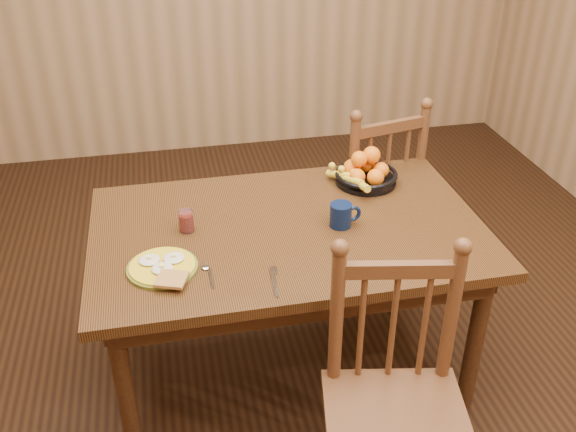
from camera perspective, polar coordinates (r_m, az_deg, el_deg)
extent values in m
cube|color=black|center=(3.10, 0.00, -12.87)|extent=(4.50, 5.00, 0.01)
cube|color=black|center=(2.64, 0.00, -1.35)|extent=(1.60, 1.00, 0.04)
cube|color=black|center=(3.04, -1.63, 1.63)|extent=(1.40, 0.04, 0.10)
cube|color=black|center=(2.35, 2.12, -8.19)|extent=(1.40, 0.04, 0.10)
cube|color=black|center=(2.90, 14.09, -0.96)|extent=(0.04, 0.84, 0.10)
cube|color=black|center=(2.66, -15.42, -4.32)|extent=(0.04, 0.84, 0.10)
cylinder|color=black|center=(2.54, -14.23, -15.04)|extent=(0.07, 0.07, 0.70)
cylinder|color=black|center=(2.78, 16.30, -10.59)|extent=(0.07, 0.07, 0.70)
cylinder|color=black|center=(3.15, -14.12, -4.67)|extent=(0.07, 0.07, 0.70)
cylinder|color=black|center=(3.35, 10.37, -1.87)|extent=(0.07, 0.07, 0.70)
cube|color=#472715|center=(3.45, 6.72, 1.88)|extent=(0.55, 0.54, 0.04)
cylinder|color=#472715|center=(3.79, 7.65, 0.35)|extent=(0.04, 0.04, 0.46)
cylinder|color=#472715|center=(3.63, 2.44, -0.90)|extent=(0.04, 0.04, 0.46)
cylinder|color=#472715|center=(3.54, 10.63, -2.37)|extent=(0.04, 0.04, 0.46)
cylinder|color=#472715|center=(3.36, 5.17, -3.87)|extent=(0.04, 0.04, 0.46)
cylinder|color=#472715|center=(3.27, 11.72, 5.20)|extent=(0.05, 0.05, 0.55)
cylinder|color=#472715|center=(3.08, 5.81, 4.03)|extent=(0.05, 0.05, 0.55)
cylinder|color=#472715|center=(3.19, 8.78, 3.78)|extent=(0.02, 0.02, 0.43)
cube|color=#472715|center=(3.09, 9.14, 7.83)|extent=(0.38, 0.11, 0.05)
cube|color=#472715|center=(2.23, 9.65, -17.64)|extent=(0.54, 0.53, 0.04)
cylinder|color=#472715|center=(2.52, 3.88, -18.57)|extent=(0.04, 0.04, 0.46)
cylinder|color=#472715|center=(2.57, 12.86, -18.04)|extent=(0.04, 0.04, 0.46)
cylinder|color=#472715|center=(2.16, 4.33, -8.99)|extent=(0.05, 0.05, 0.55)
cylinder|color=#472715|center=(2.23, 14.31, -8.61)|extent=(0.05, 0.05, 0.55)
cylinder|color=#472715|center=(2.22, 9.28, -9.89)|extent=(0.02, 0.02, 0.43)
cube|color=#472715|center=(2.07, 9.85, -4.74)|extent=(0.38, 0.10, 0.05)
cylinder|color=#59601E|center=(2.42, -11.10, -4.53)|extent=(0.26, 0.26, 0.01)
cylinder|color=gold|center=(2.42, -11.12, -4.40)|extent=(0.24, 0.24, 0.01)
ellipsoid|color=silver|center=(2.44, -12.23, -3.83)|extent=(0.08, 0.08, 0.01)
cube|color=#F2E08C|center=(2.44, -12.25, -3.62)|extent=(0.02, 0.02, 0.01)
ellipsoid|color=silver|center=(2.44, -10.12, -3.68)|extent=(0.08, 0.08, 0.01)
cube|color=#F2E08C|center=(2.43, -10.14, -3.46)|extent=(0.02, 0.02, 0.01)
ellipsoid|color=silver|center=(2.39, -11.11, -4.59)|extent=(0.08, 0.08, 0.01)
cube|color=#F2E08C|center=(2.38, -11.14, -4.38)|extent=(0.02, 0.02, 0.01)
cube|color=brown|center=(2.33, -10.31, -5.55)|extent=(0.13, 0.13, 0.01)
cube|color=silver|center=(2.30, -1.21, -6.08)|extent=(0.02, 0.15, 0.00)
cube|color=silver|center=(2.37, -1.31, -4.84)|extent=(0.03, 0.05, 0.00)
cube|color=silver|center=(2.35, -6.83, -5.49)|extent=(0.01, 0.12, 0.00)
ellipsoid|color=silver|center=(2.41, -7.37, -4.47)|extent=(0.03, 0.04, 0.01)
cylinder|color=black|center=(2.62, 4.70, 0.08)|extent=(0.09, 0.09, 0.10)
torus|color=black|center=(2.64, 5.79, 0.20)|extent=(0.07, 0.02, 0.07)
cylinder|color=black|center=(2.60, 4.75, 0.95)|extent=(0.08, 0.08, 0.00)
cylinder|color=silver|center=(2.62, -9.02, -0.44)|extent=(0.06, 0.06, 0.09)
cylinder|color=maroon|center=(2.62, -9.01, -0.57)|extent=(0.05, 0.05, 0.07)
cylinder|color=black|center=(2.98, 6.92, 3.14)|extent=(0.28, 0.28, 0.02)
torus|color=black|center=(2.97, 6.97, 3.74)|extent=(0.29, 0.29, 0.02)
cylinder|color=black|center=(2.99, 6.91, 3.00)|extent=(0.10, 0.10, 0.01)
sphere|color=orange|center=(2.98, 8.26, 4.06)|extent=(0.07, 0.07, 0.07)
sphere|color=orange|center=(3.02, 6.99, 4.58)|extent=(0.08, 0.08, 0.08)
sphere|color=orange|center=(2.98, 5.70, 4.27)|extent=(0.08, 0.08, 0.08)
sphere|color=orange|center=(2.91, 6.16, 3.49)|extent=(0.07, 0.07, 0.07)
sphere|color=orange|center=(2.91, 7.80, 3.43)|extent=(0.08, 0.08, 0.08)
sphere|color=orange|center=(2.97, 7.43, 5.39)|extent=(0.08, 0.08, 0.08)
sphere|color=orange|center=(2.93, 6.34, 5.05)|extent=(0.07, 0.07, 0.07)
cylinder|color=yellow|center=(2.91, 5.52, 3.23)|extent=(0.10, 0.17, 0.07)
cylinder|color=yellow|center=(2.95, 4.87, 3.64)|extent=(0.14, 0.15, 0.07)
cylinder|color=yellow|center=(2.87, 6.38, 2.83)|extent=(0.06, 0.18, 0.07)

